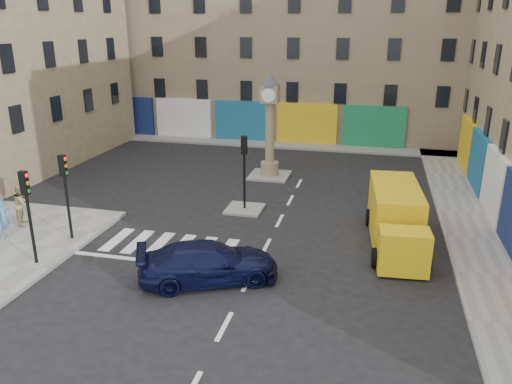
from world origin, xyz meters
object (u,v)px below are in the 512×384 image
at_px(traffic_light_left_far, 65,184).
at_px(pedestrian_blue, 3,218).
at_px(traffic_light_left_near, 27,203).
at_px(clock_pillar, 270,119).
at_px(yellow_van, 396,217).
at_px(pedestrian_tan, 23,204).
at_px(traffic_light_island, 244,161).
at_px(navy_sedan, 208,263).

xyz_separation_m(traffic_light_left_far, pedestrian_blue, (-2.86, -0.57, -1.61)).
bearing_deg(traffic_light_left_near, clock_pillar, 65.45).
distance_m(yellow_van, pedestrian_tan, 16.74).
height_order(traffic_light_left_far, pedestrian_tan, traffic_light_left_far).
distance_m(traffic_light_left_far, yellow_van, 14.00).
xyz_separation_m(traffic_light_left_far, traffic_light_island, (6.30, 5.40, -0.03)).
bearing_deg(pedestrian_tan, traffic_light_left_far, -132.63).
height_order(traffic_light_left_far, pedestrian_blue, traffic_light_left_far).
distance_m(clock_pillar, yellow_van, 11.23).
height_order(traffic_light_left_near, pedestrian_blue, traffic_light_left_near).
xyz_separation_m(clock_pillar, navy_sedan, (0.59, -13.33, -2.82)).
bearing_deg(navy_sedan, traffic_light_left_near, 69.21).
relative_size(yellow_van, pedestrian_blue, 3.79).
relative_size(traffic_light_left_far, navy_sedan, 0.73).
bearing_deg(yellow_van, pedestrian_tan, -176.92).
bearing_deg(traffic_light_island, navy_sedan, -85.36).
bearing_deg(traffic_light_left_far, navy_sedan, -15.67).
relative_size(traffic_light_island, pedestrian_blue, 2.14).
xyz_separation_m(navy_sedan, yellow_van, (6.66, 5.09, 0.43)).
height_order(traffic_light_left_far, traffic_light_island, traffic_light_left_far).
distance_m(traffic_light_left_near, yellow_van, 14.72).
xyz_separation_m(traffic_light_left_near, clock_pillar, (6.30, 13.80, 0.93)).
bearing_deg(pedestrian_tan, clock_pillar, -67.26).
relative_size(pedestrian_blue, pedestrian_tan, 0.91).
height_order(traffic_light_island, navy_sedan, traffic_light_island).
relative_size(traffic_light_left_near, pedestrian_blue, 2.14).
bearing_deg(traffic_light_left_far, pedestrian_tan, 162.90).
bearing_deg(pedestrian_blue, traffic_light_left_far, -75.04).
xyz_separation_m(traffic_light_left_near, traffic_light_left_far, (0.00, 2.40, 0.00)).
bearing_deg(traffic_light_island, clock_pillar, 90.00).
bearing_deg(yellow_van, traffic_light_left_near, -162.27).
bearing_deg(traffic_light_left_far, clock_pillar, 61.06).
relative_size(clock_pillar, pedestrian_tan, 3.19).
xyz_separation_m(clock_pillar, pedestrian_tan, (-9.33, -10.46, -2.44)).
height_order(traffic_light_left_near, pedestrian_tan, traffic_light_left_near).
bearing_deg(navy_sedan, traffic_light_island, -20.02).
distance_m(clock_pillar, navy_sedan, 13.64).
height_order(traffic_light_left_far, navy_sedan, traffic_light_left_far).
distance_m(traffic_light_left_near, clock_pillar, 15.19).
xyz_separation_m(yellow_van, pedestrian_tan, (-16.59, -2.23, -0.06)).
xyz_separation_m(clock_pillar, yellow_van, (7.26, -8.24, -2.39)).
distance_m(traffic_light_left_far, navy_sedan, 7.41).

